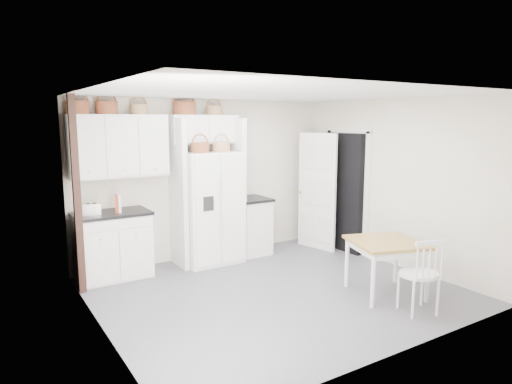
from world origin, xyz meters
TOP-DOWN VIEW (x-y plane):
  - floor at (0.00, 0.00)m, footprint 4.50×4.50m
  - ceiling at (0.00, 0.00)m, footprint 4.50×4.50m
  - wall_back at (0.00, 2.00)m, footprint 4.50×0.00m
  - wall_left at (-2.25, 0.00)m, footprint 0.00×4.00m
  - wall_right at (2.25, 0.00)m, footprint 0.00×4.00m
  - refrigerator at (-0.15, 1.65)m, footprint 0.92×0.74m
  - base_cab_left at (-1.69, 1.70)m, footprint 1.01×0.64m
  - base_cab_right at (0.65, 1.70)m, footprint 0.52×0.63m
  - dining_table at (1.16, -0.85)m, footprint 1.10×1.10m
  - windsor_chair at (1.04, -1.46)m, footprint 0.57×0.55m
  - counter_left at (-1.69, 1.70)m, footprint 1.05×0.68m
  - counter_right at (0.65, 1.70)m, footprint 0.57×0.67m
  - toaster at (-1.98, 1.59)m, footprint 0.26×0.18m
  - cookbook_red at (-1.63, 1.62)m, footprint 0.08×0.17m
  - cookbook_cream at (-1.60, 1.62)m, footprint 0.04×0.17m
  - basket_upper_a at (-2.03, 1.83)m, footprint 0.32×0.32m
  - basket_upper_b at (-1.64, 1.83)m, footprint 0.31×0.31m
  - basket_upper_c at (-1.18, 1.83)m, footprint 0.25×0.25m
  - basket_bridge_a at (-0.46, 1.83)m, footprint 0.36×0.36m
  - basket_bridge_b at (0.05, 1.83)m, footprint 0.26×0.26m
  - basket_fridge_a at (-0.34, 1.55)m, footprint 0.29×0.29m
  - basket_fridge_b at (0.02, 1.55)m, footprint 0.28×0.28m
  - upper_cabinet at (-1.50, 1.83)m, footprint 1.40×0.34m
  - bridge_cabinet at (-0.15, 1.83)m, footprint 1.12×0.34m
  - fridge_panel_left at (-0.66, 1.70)m, footprint 0.08×0.60m
  - fridge_panel_right at (0.36, 1.70)m, footprint 0.08×0.60m
  - trim_post at (-2.20, 1.35)m, footprint 0.09×0.09m
  - doorway_void at (2.16, 1.00)m, footprint 0.18×0.85m
  - door_slab at (1.80, 1.33)m, footprint 0.21×0.79m

SIDE VIEW (x-z plane):
  - floor at x=0.00m, z-range 0.00..0.00m
  - dining_table at x=1.16m, z-range 0.00..0.72m
  - base_cab_right at x=0.65m, z-range 0.00..0.92m
  - base_cab_left at x=-1.69m, z-range 0.00..0.93m
  - windsor_chair at x=1.04m, z-range 0.00..0.95m
  - refrigerator at x=-0.15m, z-range 0.00..1.78m
  - counter_right at x=0.65m, z-range 0.92..0.96m
  - counter_left at x=-1.69m, z-range 0.93..0.97m
  - doorway_void at x=2.16m, z-range 0.00..2.05m
  - door_slab at x=1.80m, z-range 0.00..2.05m
  - toaster at x=-1.98m, z-range 0.97..1.14m
  - cookbook_red at x=-1.63m, z-range 0.97..1.23m
  - cookbook_cream at x=-1.60m, z-range 0.97..1.23m
  - fridge_panel_left at x=-0.66m, z-range 0.00..2.30m
  - fridge_panel_right at x=0.36m, z-range 0.00..2.30m
  - wall_back at x=0.00m, z-range -0.95..3.55m
  - wall_left at x=-2.25m, z-range -0.70..3.30m
  - wall_right at x=2.25m, z-range -0.70..3.30m
  - trim_post at x=-2.20m, z-range 0.00..2.60m
  - basket_fridge_b at x=0.02m, z-range 1.78..1.93m
  - basket_fridge_a at x=-0.34m, z-range 1.78..1.93m
  - upper_cabinet at x=-1.50m, z-range 1.45..2.35m
  - bridge_cabinet at x=-0.15m, z-range 1.90..2.35m
  - basket_upper_c at x=-1.18m, z-range 2.35..2.50m
  - basket_bridge_b at x=0.05m, z-range 2.35..2.50m
  - basket_upper_a at x=-2.03m, z-range 2.35..2.53m
  - basket_upper_b at x=-1.64m, z-range 2.35..2.53m
  - basket_bridge_a at x=-0.46m, z-range 2.35..2.55m
  - ceiling at x=0.00m, z-range 2.60..2.60m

